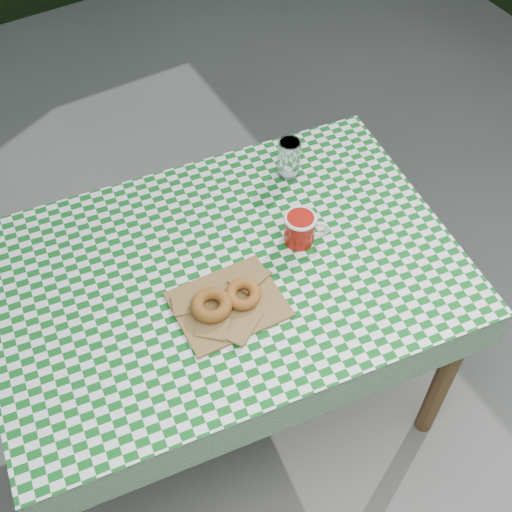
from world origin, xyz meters
The scene contains 8 objects.
ground centered at (0.00, 0.00, 0.00)m, with size 60.00×60.00×0.00m, color #52534D.
table centered at (0.19, 0.06, 0.38)m, with size 1.29×0.86×0.75m, color #553A1D.
tablecloth centered at (0.19, 0.06, 0.75)m, with size 1.31×0.88×0.01m, color #0E5B1A.
paper_bag centered at (0.15, -0.05, 0.76)m, with size 0.28×0.23×0.02m, color brown.
bagel_front centered at (0.10, -0.05, 0.79)m, with size 0.11×0.11×0.03m, color #8E5F1D.
bagel_back centered at (0.19, -0.06, 0.79)m, with size 0.10×0.10×0.03m, color #954E1F.
coffee_mug centered at (0.43, 0.05, 0.80)m, with size 0.17×0.17×0.10m, color #941109, non-canonical shape.
drinking_glass centered at (0.55, 0.30, 0.82)m, with size 0.07×0.07×0.13m, color white.
Camera 1 is at (-0.31, -0.97, 2.25)m, focal length 47.41 mm.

